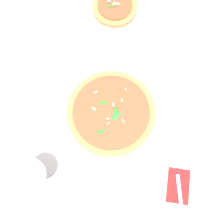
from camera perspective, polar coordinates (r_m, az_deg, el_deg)
ground_plane at (r=0.95m, az=-0.64°, el=-1.58°), size 6.00×6.00×0.00m
pizza_arugula_main at (r=0.94m, az=-0.00°, el=-0.22°), size 0.34×0.34×0.05m
pizza_personal_side at (r=1.15m, az=0.65°, el=21.69°), size 0.20×0.20×0.05m
wine_glass at (r=0.83m, az=-16.47°, el=-13.25°), size 0.09×0.09×0.18m
napkin at (r=0.95m, az=14.25°, el=-15.31°), size 0.13×0.10×0.01m
fork at (r=0.94m, az=14.27°, el=-14.80°), size 0.21×0.11×0.00m
side_plate_white at (r=1.07m, az=12.91°, el=12.40°), size 0.19×0.19×0.02m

